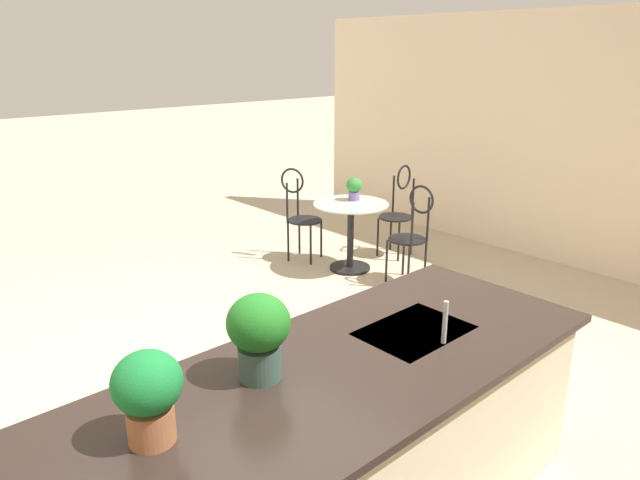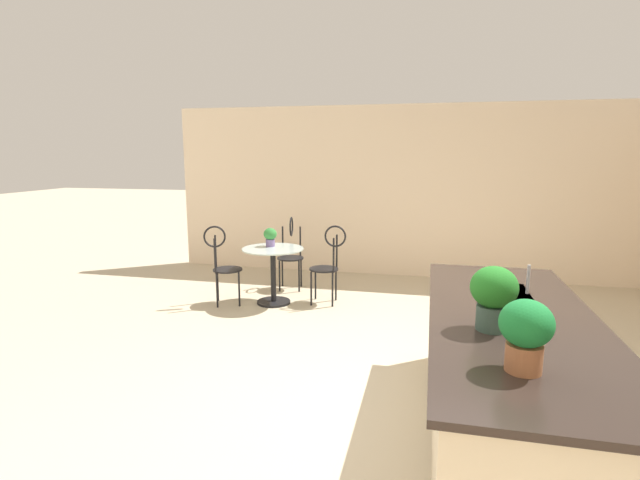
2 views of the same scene
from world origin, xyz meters
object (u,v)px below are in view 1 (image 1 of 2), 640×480
at_px(bistro_table, 351,230).
at_px(potted_plant_on_table, 354,187).
at_px(chair_by_island, 300,210).
at_px(chair_near_window, 398,207).
at_px(chair_toward_desk, 412,230).
at_px(potted_plant_counter_near, 259,331).
at_px(potted_plant_counter_far, 148,392).

xyz_separation_m(bistro_table, potted_plant_on_table, (-0.12, -0.07, 0.43)).
bearing_deg(chair_by_island, chair_near_window, 145.46).
bearing_deg(bistro_table, chair_toward_desk, 103.15).
height_order(chair_near_window, potted_plant_counter_near, potted_plant_counter_near).
bearing_deg(chair_toward_desk, chair_near_window, -130.95).
xyz_separation_m(chair_near_window, potted_plant_on_table, (0.64, -0.09, 0.31)).
bearing_deg(potted_plant_counter_far, chair_near_window, -150.22).
relative_size(chair_toward_desk, potted_plant_counter_far, 2.92).
relative_size(chair_near_window, potted_plant_counter_far, 2.92).
distance_m(chair_near_window, potted_plant_counter_near, 4.41).
bearing_deg(potted_plant_on_table, potted_plant_counter_far, 34.94).
xyz_separation_m(bistro_table, potted_plant_counter_near, (2.94, 2.36, 0.69)).
bearing_deg(chair_near_window, bistro_table, -1.31).
xyz_separation_m(bistro_table, potted_plant_counter_far, (3.49, 2.45, 0.68)).
distance_m(bistro_table, chair_near_window, 0.77).
relative_size(potted_plant_counter_far, potted_plant_counter_near, 0.92).
distance_m(chair_by_island, potted_plant_counter_far, 4.55).
relative_size(chair_toward_desk, potted_plant_counter_near, 2.69).
distance_m(bistro_table, chair_toward_desk, 0.73).
bearing_deg(bistro_table, chair_by_island, -74.21).
xyz_separation_m(potted_plant_on_table, potted_plant_counter_far, (3.61, 2.52, 0.24)).
xyz_separation_m(chair_toward_desk, potted_plant_on_table, (0.04, -0.77, 0.31)).
bearing_deg(chair_near_window, potted_plant_counter_far, 29.78).
relative_size(chair_near_window, chair_by_island, 1.00).
bearing_deg(chair_toward_desk, chair_by_island, -75.59).
height_order(potted_plant_counter_far, potted_plant_counter_near, potted_plant_counter_near).
bearing_deg(potted_plant_counter_near, chair_near_window, -147.59).
xyz_separation_m(potted_plant_on_table, potted_plant_counter_near, (3.06, 2.44, 0.26)).
bearing_deg(potted_plant_counter_near, potted_plant_on_table, -141.45).
distance_m(chair_by_island, potted_plant_counter_near, 4.11).
height_order(chair_near_window, chair_by_island, same).
bearing_deg(potted_plant_counter_near, chair_by_island, -132.73).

